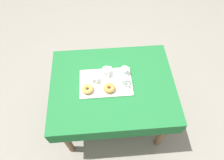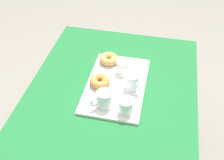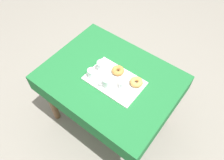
{
  "view_description": "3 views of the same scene",
  "coord_description": "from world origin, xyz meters",
  "px_view_note": "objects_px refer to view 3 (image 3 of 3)",
  "views": [
    {
      "loc": [
        -0.08,
        -0.97,
        2.3
      ],
      "look_at": [
        -0.0,
        0.01,
        0.81
      ],
      "focal_mm": 32.04,
      "sensor_mm": 36.0,
      "label": 1
    },
    {
      "loc": [
        0.95,
        0.21,
        1.77
      ],
      "look_at": [
        -0.04,
        -0.0,
        0.81
      ],
      "focal_mm": 43.11,
      "sensor_mm": 36.0,
      "label": 2
    },
    {
      "loc": [
        -0.73,
        0.92,
        2.28
      ],
      "look_at": [
        -0.06,
        0.05,
        0.8
      ],
      "focal_mm": 36.19,
      "sensor_mm": 36.0,
      "label": 3
    }
  ],
  "objects_px": {
    "tea_mug_left": "(107,83)",
    "tea_mug_right": "(101,66)",
    "sugar_donut_right": "(136,82)",
    "water_glass_near": "(92,74)",
    "serving_tray": "(115,81)",
    "sugar_donut_left": "(118,71)",
    "donut_plate_right": "(136,84)",
    "donut_plate_left": "(118,72)",
    "water_glass_far": "(123,85)",
    "dining_table": "(110,84)"
  },
  "relations": [
    {
      "from": "tea_mug_right",
      "to": "sugar_donut_left",
      "type": "relative_size",
      "value": 0.93
    },
    {
      "from": "dining_table",
      "to": "sugar_donut_right",
      "type": "distance_m",
      "value": 0.28
    },
    {
      "from": "dining_table",
      "to": "donut_plate_right",
      "type": "height_order",
      "value": "donut_plate_right"
    },
    {
      "from": "tea_mug_left",
      "to": "sugar_donut_right",
      "type": "distance_m",
      "value": 0.24
    },
    {
      "from": "serving_tray",
      "to": "donut_plate_left",
      "type": "xyz_separation_m",
      "value": [
        0.03,
        -0.08,
        0.01
      ]
    },
    {
      "from": "tea_mug_right",
      "to": "sugar_donut_left",
      "type": "distance_m",
      "value": 0.15
    },
    {
      "from": "serving_tray",
      "to": "sugar_donut_left",
      "type": "distance_m",
      "value": 0.09
    },
    {
      "from": "tea_mug_left",
      "to": "donut_plate_right",
      "type": "height_order",
      "value": "tea_mug_left"
    },
    {
      "from": "sugar_donut_right",
      "to": "sugar_donut_left",
      "type": "bearing_deg",
      "value": -1.62
    },
    {
      "from": "sugar_donut_right",
      "to": "tea_mug_left",
      "type": "bearing_deg",
      "value": 42.01
    },
    {
      "from": "tea_mug_left",
      "to": "donut_plate_left",
      "type": "relative_size",
      "value": 0.83
    },
    {
      "from": "donut_plate_right",
      "to": "sugar_donut_right",
      "type": "xyz_separation_m",
      "value": [
        0.0,
        0.0,
        0.02
      ]
    },
    {
      "from": "water_glass_far",
      "to": "donut_plate_right",
      "type": "distance_m",
      "value": 0.12
    },
    {
      "from": "tea_mug_right",
      "to": "donut_plate_right",
      "type": "height_order",
      "value": "tea_mug_right"
    },
    {
      "from": "donut_plate_left",
      "to": "tea_mug_right",
      "type": "bearing_deg",
      "value": 22.43
    },
    {
      "from": "sugar_donut_right",
      "to": "dining_table",
      "type": "bearing_deg",
      "value": 15.12
    },
    {
      "from": "tea_mug_left",
      "to": "donut_plate_right",
      "type": "bearing_deg",
      "value": -137.99
    },
    {
      "from": "donut_plate_right",
      "to": "donut_plate_left",
      "type": "bearing_deg",
      "value": -1.62
    },
    {
      "from": "donut_plate_right",
      "to": "water_glass_far",
      "type": "bearing_deg",
      "value": 54.21
    },
    {
      "from": "serving_tray",
      "to": "donut_plate_right",
      "type": "height_order",
      "value": "donut_plate_right"
    },
    {
      "from": "dining_table",
      "to": "tea_mug_right",
      "type": "relative_size",
      "value": 11.45
    },
    {
      "from": "dining_table",
      "to": "donut_plate_right",
      "type": "xyz_separation_m",
      "value": [
        -0.22,
        -0.06,
        0.13
      ]
    },
    {
      "from": "tea_mug_right",
      "to": "donut_plate_right",
      "type": "relative_size",
      "value": 0.88
    },
    {
      "from": "tea_mug_left",
      "to": "water_glass_near",
      "type": "bearing_deg",
      "value": -0.02
    },
    {
      "from": "sugar_donut_left",
      "to": "donut_plate_left",
      "type": "bearing_deg",
      "value": 0.0
    },
    {
      "from": "serving_tray",
      "to": "sugar_donut_left",
      "type": "xyz_separation_m",
      "value": [
        0.03,
        -0.08,
        0.04
      ]
    },
    {
      "from": "tea_mug_left",
      "to": "water_glass_far",
      "type": "height_order",
      "value": "tea_mug_left"
    },
    {
      "from": "sugar_donut_right",
      "to": "water_glass_near",
      "type": "bearing_deg",
      "value": 24.99
    },
    {
      "from": "water_glass_near",
      "to": "sugar_donut_right",
      "type": "xyz_separation_m",
      "value": [
        -0.34,
        -0.16,
        -0.01
      ]
    },
    {
      "from": "donut_plate_left",
      "to": "sugar_donut_right",
      "type": "xyz_separation_m",
      "value": [
        -0.19,
        0.01,
        0.02
      ]
    },
    {
      "from": "tea_mug_left",
      "to": "tea_mug_right",
      "type": "xyz_separation_m",
      "value": [
        0.15,
        -0.11,
        0.0
      ]
    },
    {
      "from": "tea_mug_left",
      "to": "sugar_donut_right",
      "type": "bearing_deg",
      "value": -137.99
    },
    {
      "from": "tea_mug_right",
      "to": "water_glass_near",
      "type": "relative_size",
      "value": 1.27
    },
    {
      "from": "water_glass_far",
      "to": "sugar_donut_left",
      "type": "distance_m",
      "value": 0.16
    },
    {
      "from": "dining_table",
      "to": "serving_tray",
      "type": "xyz_separation_m",
      "value": [
        -0.06,
        0.02,
        0.12
      ]
    },
    {
      "from": "tea_mug_right",
      "to": "donut_plate_right",
      "type": "xyz_separation_m",
      "value": [
        -0.33,
        -0.05,
        -0.04
      ]
    },
    {
      "from": "serving_tray",
      "to": "sugar_donut_right",
      "type": "xyz_separation_m",
      "value": [
        -0.16,
        -0.08,
        0.04
      ]
    },
    {
      "from": "dining_table",
      "to": "sugar_donut_left",
      "type": "height_order",
      "value": "sugar_donut_left"
    },
    {
      "from": "sugar_donut_right",
      "to": "serving_tray",
      "type": "bearing_deg",
      "value": 25.11
    },
    {
      "from": "dining_table",
      "to": "tea_mug_right",
      "type": "height_order",
      "value": "tea_mug_right"
    },
    {
      "from": "donut_plate_left",
      "to": "sugar_donut_right",
      "type": "distance_m",
      "value": 0.19
    },
    {
      "from": "donut_plate_left",
      "to": "sugar_donut_left",
      "type": "height_order",
      "value": "sugar_donut_left"
    },
    {
      "from": "donut_plate_left",
      "to": "sugar_donut_left",
      "type": "distance_m",
      "value": 0.02
    },
    {
      "from": "tea_mug_right",
      "to": "sugar_donut_right",
      "type": "bearing_deg",
      "value": -171.22
    },
    {
      "from": "donut_plate_right",
      "to": "water_glass_near",
      "type": "bearing_deg",
      "value": 24.99
    },
    {
      "from": "tea_mug_left",
      "to": "sugar_donut_left",
      "type": "height_order",
      "value": "tea_mug_left"
    },
    {
      "from": "tea_mug_right",
      "to": "sugar_donut_left",
      "type": "bearing_deg",
      "value": -157.57
    },
    {
      "from": "serving_tray",
      "to": "water_glass_far",
      "type": "bearing_deg",
      "value": 170.6
    },
    {
      "from": "donut_plate_right",
      "to": "dining_table",
      "type": "bearing_deg",
      "value": 15.12
    },
    {
      "from": "tea_mug_right",
      "to": "donut_plate_right",
      "type": "bearing_deg",
      "value": -171.22
    }
  ]
}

